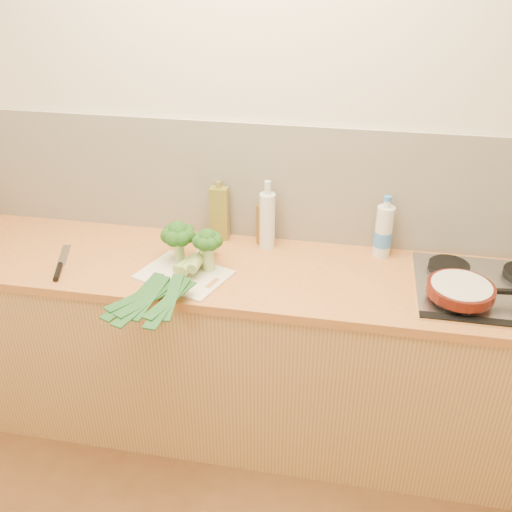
{
  "coord_description": "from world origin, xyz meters",
  "views": [
    {
      "loc": [
        0.45,
        -0.84,
        2.16
      ],
      "look_at": [
        0.09,
        1.1,
        1.02
      ],
      "focal_mm": 40.0,
      "sensor_mm": 36.0,
      "label": 1
    }
  ],
  "objects_px": {
    "gas_hob": "(491,289)",
    "chopping_board": "(184,275)",
    "skillet": "(461,289)",
    "chefs_knife": "(60,268)"
  },
  "relations": [
    {
      "from": "chopping_board",
      "to": "chefs_knife",
      "type": "height_order",
      "value": "chefs_knife"
    },
    {
      "from": "gas_hob",
      "to": "chefs_knife",
      "type": "distance_m",
      "value": 1.77
    },
    {
      "from": "gas_hob",
      "to": "chefs_knife",
      "type": "height_order",
      "value": "gas_hob"
    },
    {
      "from": "skillet",
      "to": "gas_hob",
      "type": "bearing_deg",
      "value": 31.13
    },
    {
      "from": "chopping_board",
      "to": "chefs_knife",
      "type": "bearing_deg",
      "value": -154.97
    },
    {
      "from": "gas_hob",
      "to": "chopping_board",
      "type": "height_order",
      "value": "gas_hob"
    },
    {
      "from": "gas_hob",
      "to": "chopping_board",
      "type": "bearing_deg",
      "value": -174.95
    },
    {
      "from": "chopping_board",
      "to": "skillet",
      "type": "bearing_deg",
      "value": 20.49
    },
    {
      "from": "chopping_board",
      "to": "skillet",
      "type": "xyz_separation_m",
      "value": [
        1.1,
        0.01,
        0.06
      ]
    },
    {
      "from": "chefs_knife",
      "to": "skillet",
      "type": "relative_size",
      "value": 0.83
    }
  ]
}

